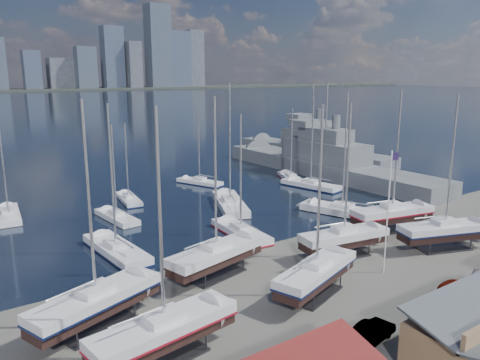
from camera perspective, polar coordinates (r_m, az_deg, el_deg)
ground at (r=44.48m, az=10.80°, el=-11.57°), size 1400.00×1400.00×0.00m
sailboat_cradle_0 at (r=36.46m, az=-17.11°, el=-13.96°), size 10.66×6.20×16.58m
sailboat_cradle_1 at (r=31.95m, az=-9.20°, el=-17.58°), size 10.45×4.22×16.38m
sailboat_cradle_2 at (r=43.28m, az=-2.91°, el=-9.04°), size 10.40×5.06×16.34m
sailboat_cradle_3 at (r=40.13m, az=9.30°, el=-11.05°), size 10.20×5.72×15.90m
sailboat_cradle_4 at (r=48.83m, az=12.58°, el=-6.82°), size 9.80×4.09×15.55m
sailboat_cradle_5 at (r=54.12m, az=23.68°, el=-5.64°), size 10.39×5.97×16.19m
sailboat_cradle_6 at (r=58.29m, az=18.09°, el=-3.90°), size 10.65×4.96×16.57m
sailboat_moored_2 at (r=67.49m, az=-26.35°, el=-3.95°), size 3.47×9.35×13.81m
sailboat_moored_3 at (r=50.46m, az=-14.83°, el=-8.41°), size 3.81×11.02×16.19m
sailboat_moored_4 at (r=61.75m, az=-14.79°, el=-4.48°), size 3.15×8.64×12.76m
sailboat_moored_5 at (r=70.17m, az=-13.42°, el=-2.36°), size 3.33×8.25×11.99m
sailboat_moored_6 at (r=54.25m, az=0.09°, el=-6.47°), size 3.37×9.92×14.60m
sailboat_moored_7 at (r=65.22m, az=-1.20°, el=-3.13°), size 7.69×12.21×17.90m
sailboat_moored_8 at (r=79.34m, az=-4.95°, el=-0.32°), size 5.39×8.68×12.58m
sailboat_moored_9 at (r=63.55m, az=12.34°, el=-3.86°), size 6.80×11.56×16.87m
sailboat_moored_10 at (r=77.43m, az=8.60°, el=-0.75°), size 5.07×10.67×15.38m
sailboat_moored_11 at (r=82.61m, az=6.20°, el=0.17°), size 5.62×9.05×13.12m
naval_ship_east at (r=87.94m, az=10.21°, el=1.71°), size 8.37×49.10×18.41m
naval_ship_west at (r=107.22m, az=8.67°, el=3.72°), size 9.13×42.15×17.76m
car_a at (r=33.20m, az=12.34°, el=-19.26°), size 1.95×4.21×1.40m
car_b at (r=35.24m, az=15.74°, el=-17.41°), size 4.54×2.28×1.43m
car_c at (r=42.90m, az=26.90°, el=-12.59°), size 3.09×5.85×1.57m
flagpole at (r=44.56m, az=17.69°, el=-2.82°), size 1.03×0.12×11.60m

